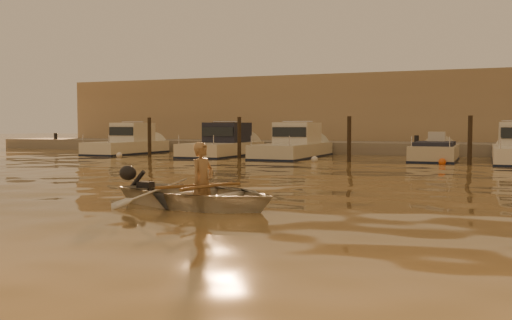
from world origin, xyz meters
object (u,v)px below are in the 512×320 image
at_px(person, 202,182).
at_px(moored_boat_1, 222,144).
at_px(moored_boat_2, 293,145).
at_px(dinghy, 199,194).
at_px(waterfront_building, 398,113).
at_px(moored_boat_0, 127,143).
at_px(moored_boat_3, 435,156).

xyz_separation_m(person, moored_boat_1, (-7.74, 17.19, 0.14)).
bearing_deg(moored_boat_2, dinghy, -77.70).
bearing_deg(waterfront_building, person, -89.37).
relative_size(moored_boat_1, moored_boat_2, 0.91).
bearing_deg(moored_boat_0, moored_boat_1, 0.00).
height_order(person, moored_boat_3, person).
height_order(moored_boat_1, moored_boat_2, same).
bearing_deg(person, moored_boat_2, 25.60).
bearing_deg(waterfront_building, moored_boat_3, -73.50).
bearing_deg(waterfront_building, moored_boat_1, -124.05).
bearing_deg(dinghy, moored_boat_3, 2.96).
bearing_deg(waterfront_building, dinghy, -89.56).
bearing_deg(moored_boat_0, moored_boat_2, 0.00).
distance_m(person, moored_boat_2, 17.61).
xyz_separation_m(moored_boat_0, waterfront_building, (13.39, 11.00, 1.77)).
bearing_deg(moored_boat_1, moored_boat_3, 0.00).
xyz_separation_m(moored_boat_0, moored_boat_1, (5.96, 0.00, 0.00)).
xyz_separation_m(moored_boat_2, waterfront_building, (3.53, 11.00, 1.77)).
distance_m(person, moored_boat_1, 18.85).
distance_m(moored_boat_2, moored_boat_3, 6.80).
distance_m(person, waterfront_building, 28.25).
height_order(moored_boat_0, waterfront_building, waterfront_building).
height_order(person, moored_boat_0, moored_boat_0).
bearing_deg(dinghy, person, -90.00).
distance_m(moored_boat_3, waterfront_building, 11.68).
relative_size(moored_boat_2, waterfront_building, 0.17).
bearing_deg(dinghy, moored_boat_0, 51.42).
bearing_deg(moored_boat_0, dinghy, -51.60).
distance_m(dinghy, moored_boat_0, 21.91).
relative_size(moored_boat_0, moored_boat_3, 1.18).
bearing_deg(moored_boat_3, moored_boat_2, 180.00).
distance_m(person, moored_boat_3, 17.44).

